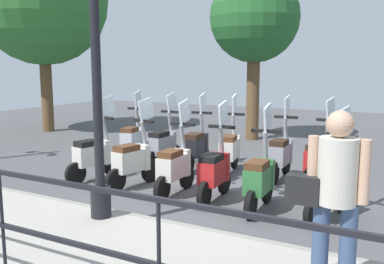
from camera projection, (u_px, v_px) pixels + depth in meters
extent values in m
plane|color=#4C4C4F|center=(212.00, 187.00, 7.46)|extent=(28.00, 28.00, 0.00)
cube|color=#A39E93|center=(85.00, 252.00, 4.66)|extent=(2.20, 20.00, 0.15)
cube|color=gray|center=(141.00, 222.00, 5.57)|extent=(0.10, 20.00, 0.15)
cube|color=black|center=(3.00, 225.00, 3.69)|extent=(0.04, 16.00, 0.04)
cylinder|color=black|center=(3.00, 231.00, 3.70)|extent=(0.03, 0.03, 1.05)
cylinder|color=black|center=(101.00, 202.00, 5.52)|extent=(0.26, 0.26, 0.40)
cylinder|color=black|center=(96.00, 63.00, 5.25)|extent=(0.12, 0.12, 3.94)
cylinder|color=#384C70|center=(347.00, 253.00, 3.52)|extent=(0.14, 0.14, 0.82)
cylinder|color=#384C70|center=(320.00, 248.00, 3.62)|extent=(0.14, 0.14, 0.82)
cylinder|color=beige|center=(338.00, 171.00, 3.46)|extent=(0.33, 0.33, 0.55)
sphere|color=tan|center=(340.00, 124.00, 3.40)|extent=(0.22, 0.22, 0.22)
cylinder|color=tan|center=(364.00, 172.00, 3.37)|extent=(0.09, 0.09, 0.52)
cylinder|color=tan|center=(313.00, 167.00, 3.55)|extent=(0.09, 0.09, 0.52)
cube|color=black|center=(303.00, 189.00, 3.56)|extent=(0.15, 0.28, 0.24)
cylinder|color=brown|center=(47.00, 91.00, 13.56)|extent=(0.36, 0.36, 2.60)
cylinder|color=brown|center=(253.00, 96.00, 12.04)|extent=(0.36, 0.36, 2.47)
sphere|color=#235B28|center=(255.00, 17.00, 11.71)|extent=(2.47, 2.47, 2.47)
cylinder|color=black|center=(343.00, 198.00, 6.15)|extent=(0.41, 0.19, 0.40)
cylinder|color=black|center=(313.00, 212.00, 5.57)|extent=(0.41, 0.19, 0.40)
cube|color=#2D6B38|center=(327.00, 186.00, 5.76)|extent=(0.66, 0.45, 0.36)
cube|color=#2D6B38|center=(337.00, 181.00, 5.96)|extent=(0.20, 0.32, 0.44)
cube|color=black|center=(325.00, 171.00, 5.68)|extent=(0.46, 0.37, 0.10)
cylinder|color=gray|center=(341.00, 155.00, 5.95)|extent=(0.20, 0.12, 0.55)
cube|color=black|center=(342.00, 136.00, 5.90)|extent=(0.19, 0.44, 0.05)
cube|color=silver|center=(344.00, 121.00, 5.91)|extent=(0.38, 0.14, 0.42)
cylinder|color=black|center=(267.00, 189.00, 6.59)|extent=(0.40, 0.10, 0.40)
cylinder|color=black|center=(251.00, 205.00, 5.85)|extent=(0.40, 0.10, 0.40)
cube|color=#2D6B38|center=(258.00, 179.00, 6.10)|extent=(0.61, 0.31, 0.36)
cube|color=#2D6B38|center=(264.00, 174.00, 6.36)|extent=(0.13, 0.31, 0.44)
cube|color=#4C2D19|center=(257.00, 165.00, 6.00)|extent=(0.41, 0.28, 0.10)
cylinder|color=gray|center=(266.00, 149.00, 6.35)|extent=(0.19, 0.08, 0.55)
cube|color=black|center=(266.00, 131.00, 6.31)|extent=(0.08, 0.44, 0.05)
cube|color=silver|center=(268.00, 117.00, 6.34)|extent=(0.39, 0.05, 0.42)
cylinder|color=black|center=(224.00, 181.00, 7.05)|extent=(0.40, 0.10, 0.40)
cylinder|color=black|center=(204.00, 195.00, 6.30)|extent=(0.40, 0.10, 0.40)
cube|color=#B21E1E|center=(213.00, 172.00, 6.56)|extent=(0.61, 0.31, 0.36)
cube|color=#B21E1E|center=(220.00, 166.00, 6.81)|extent=(0.14, 0.31, 0.44)
cube|color=black|center=(211.00, 158.00, 6.46)|extent=(0.41, 0.28, 0.10)
cylinder|color=gray|center=(221.00, 144.00, 6.81)|extent=(0.19, 0.08, 0.55)
cube|color=black|center=(222.00, 127.00, 6.77)|extent=(0.08, 0.44, 0.05)
cube|color=silver|center=(223.00, 114.00, 6.79)|extent=(0.39, 0.05, 0.42)
cylinder|color=black|center=(187.00, 177.00, 7.34)|extent=(0.40, 0.09, 0.40)
cylinder|color=black|center=(162.00, 189.00, 6.61)|extent=(0.40, 0.09, 0.40)
cube|color=beige|center=(172.00, 167.00, 6.86)|extent=(0.61, 0.29, 0.36)
cube|color=beige|center=(181.00, 162.00, 7.11)|extent=(0.13, 0.30, 0.44)
cube|color=#4C2D19|center=(170.00, 154.00, 6.76)|extent=(0.41, 0.27, 0.10)
cylinder|color=gray|center=(183.00, 141.00, 7.11)|extent=(0.18, 0.07, 0.55)
cube|color=black|center=(183.00, 124.00, 7.07)|extent=(0.07, 0.44, 0.05)
cube|color=silver|center=(184.00, 112.00, 7.09)|extent=(0.39, 0.04, 0.42)
cylinder|color=black|center=(151.00, 171.00, 7.73)|extent=(0.41, 0.15, 0.40)
cylinder|color=black|center=(116.00, 181.00, 7.09)|extent=(0.41, 0.15, 0.40)
cube|color=beige|center=(130.00, 161.00, 7.30)|extent=(0.64, 0.39, 0.36)
cube|color=beige|center=(142.00, 157.00, 7.52)|extent=(0.17, 0.32, 0.44)
cube|color=#4C2D19|center=(127.00, 148.00, 7.21)|extent=(0.44, 0.33, 0.10)
cylinder|color=gray|center=(144.00, 136.00, 7.51)|extent=(0.19, 0.10, 0.55)
cube|color=black|center=(144.00, 121.00, 7.47)|extent=(0.14, 0.44, 0.05)
cube|color=silver|center=(146.00, 109.00, 7.49)|extent=(0.39, 0.10, 0.42)
cylinder|color=black|center=(113.00, 165.00, 8.16)|extent=(0.41, 0.17, 0.40)
cylinder|color=black|center=(76.00, 174.00, 7.54)|extent=(0.41, 0.17, 0.40)
cube|color=beige|center=(91.00, 155.00, 7.75)|extent=(0.65, 0.40, 0.36)
cube|color=beige|center=(103.00, 152.00, 7.96)|extent=(0.18, 0.32, 0.44)
cube|color=black|center=(87.00, 143.00, 7.66)|extent=(0.45, 0.34, 0.10)
cylinder|color=gray|center=(105.00, 133.00, 7.95)|extent=(0.19, 0.11, 0.55)
cube|color=black|center=(105.00, 118.00, 7.91)|extent=(0.16, 0.44, 0.05)
cube|color=silver|center=(107.00, 107.00, 7.92)|extent=(0.38, 0.11, 0.42)
cylinder|color=black|center=(330.00, 170.00, 7.81)|extent=(0.41, 0.17, 0.40)
cylinder|color=black|center=(309.00, 179.00, 7.19)|extent=(0.41, 0.17, 0.40)
cube|color=#B21E1E|center=(318.00, 160.00, 7.39)|extent=(0.65, 0.40, 0.36)
cube|color=#B21E1E|center=(326.00, 156.00, 7.60)|extent=(0.18, 0.32, 0.44)
cube|color=black|center=(317.00, 147.00, 7.30)|extent=(0.45, 0.34, 0.10)
cylinder|color=gray|center=(328.00, 136.00, 7.59)|extent=(0.19, 0.11, 0.55)
cube|color=black|center=(329.00, 120.00, 7.55)|extent=(0.15, 0.44, 0.05)
cube|color=silver|center=(331.00, 109.00, 7.57)|extent=(0.39, 0.11, 0.42)
cylinder|color=black|center=(286.00, 164.00, 8.30)|extent=(0.40, 0.09, 0.40)
cylinder|color=black|center=(274.00, 173.00, 7.57)|extent=(0.40, 0.09, 0.40)
cube|color=gray|center=(280.00, 154.00, 7.82)|extent=(0.61, 0.29, 0.36)
cube|color=gray|center=(284.00, 151.00, 8.07)|extent=(0.13, 0.30, 0.44)
cube|color=black|center=(279.00, 143.00, 7.72)|extent=(0.41, 0.27, 0.10)
cylinder|color=gray|center=(285.00, 132.00, 8.07)|extent=(0.18, 0.07, 0.55)
cube|color=black|center=(286.00, 117.00, 8.03)|extent=(0.07, 0.44, 0.05)
cube|color=silver|center=(287.00, 106.00, 8.05)|extent=(0.39, 0.04, 0.42)
cylinder|color=black|center=(235.00, 158.00, 8.80)|extent=(0.41, 0.15, 0.40)
cylinder|color=black|center=(225.00, 167.00, 8.02)|extent=(0.41, 0.15, 0.40)
cube|color=beige|center=(229.00, 149.00, 8.28)|extent=(0.64, 0.38, 0.36)
cube|color=beige|center=(232.00, 146.00, 8.55)|extent=(0.17, 0.32, 0.44)
cube|color=#4C2D19|center=(229.00, 138.00, 8.18)|extent=(0.44, 0.33, 0.10)
cylinder|color=gray|center=(233.00, 128.00, 8.55)|extent=(0.19, 0.10, 0.55)
cube|color=black|center=(234.00, 114.00, 8.51)|extent=(0.14, 0.44, 0.05)
cube|color=silver|center=(234.00, 104.00, 8.54)|extent=(0.39, 0.10, 0.42)
cylinder|color=black|center=(204.00, 156.00, 9.04)|extent=(0.41, 0.12, 0.40)
cylinder|color=black|center=(189.00, 164.00, 8.29)|extent=(0.41, 0.12, 0.40)
cube|color=black|center=(195.00, 147.00, 8.55)|extent=(0.62, 0.33, 0.36)
cube|color=black|center=(201.00, 143.00, 8.81)|extent=(0.15, 0.31, 0.44)
cube|color=black|center=(194.00, 136.00, 8.45)|extent=(0.42, 0.30, 0.10)
cylinder|color=gray|center=(202.00, 126.00, 8.81)|extent=(0.19, 0.09, 0.55)
cube|color=black|center=(202.00, 113.00, 8.76)|extent=(0.10, 0.44, 0.05)
cube|color=silver|center=(203.00, 103.00, 8.79)|extent=(0.39, 0.07, 0.42)
cylinder|color=black|center=(174.00, 154.00, 9.23)|extent=(0.40, 0.09, 0.40)
cylinder|color=black|center=(152.00, 161.00, 8.52)|extent=(0.40, 0.09, 0.40)
cube|color=gray|center=(161.00, 145.00, 8.76)|extent=(0.61, 0.30, 0.36)
cube|color=gray|center=(169.00, 142.00, 9.00)|extent=(0.13, 0.30, 0.44)
cube|color=black|center=(159.00, 134.00, 8.66)|extent=(0.41, 0.27, 0.10)
cylinder|color=gray|center=(170.00, 125.00, 9.00)|extent=(0.19, 0.08, 0.55)
cube|color=black|center=(170.00, 112.00, 8.96)|extent=(0.08, 0.44, 0.05)
cube|color=silver|center=(172.00, 102.00, 8.98)|extent=(0.39, 0.04, 0.42)
cylinder|color=black|center=(140.00, 148.00, 9.90)|extent=(0.41, 0.16, 0.40)
cylinder|color=black|center=(125.00, 155.00, 9.11)|extent=(0.41, 0.16, 0.40)
cube|color=#B7BCC6|center=(131.00, 140.00, 9.38)|extent=(0.65, 0.40, 0.36)
cube|color=#B7BCC6|center=(136.00, 137.00, 9.65)|extent=(0.18, 0.32, 0.44)
cube|color=#4C2D19|center=(130.00, 130.00, 9.28)|extent=(0.45, 0.34, 0.10)
cylinder|color=gray|center=(137.00, 121.00, 9.65)|extent=(0.19, 0.11, 0.55)
cube|color=black|center=(137.00, 109.00, 9.61)|extent=(0.15, 0.44, 0.05)
cube|color=silver|center=(138.00, 100.00, 9.64)|extent=(0.39, 0.11, 0.42)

